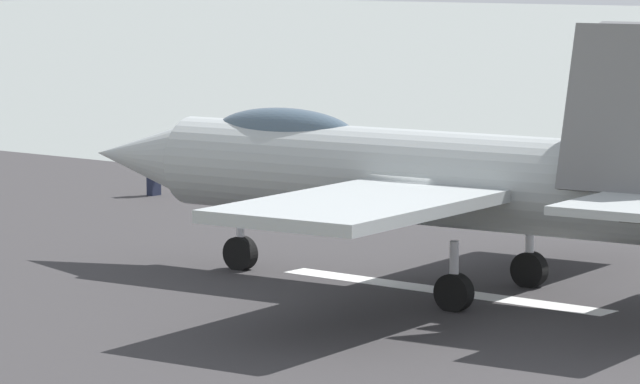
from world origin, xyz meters
name	(u,v)px	position (x,y,z in m)	size (l,w,h in m)	color
ground_plane	(412,287)	(0.00, 0.00, 0.00)	(400.00, 400.00, 0.00)	slate
runway_strip	(413,287)	(-0.02, 0.00, 0.01)	(240.00, 26.00, 0.02)	#333132
fighter_jet	(416,173)	(-0.26, 0.23, 2.45)	(16.22, 13.68, 5.65)	#9EA5A5
crew_person	(154,168)	(14.74, -7.43, 0.80)	(0.60, 0.48, 1.61)	#1E2338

